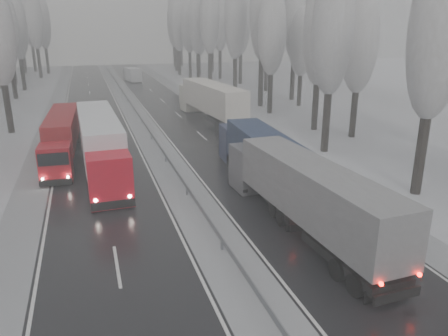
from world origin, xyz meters
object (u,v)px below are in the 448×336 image
truck_grey_tarp (303,190)px  truck_red_white (100,141)px  truck_blue_box (263,156)px  truck_cream_box (210,99)px  box_truck_distant (132,74)px  truck_red_red (62,133)px

truck_grey_tarp → truck_red_white: (-10.10, 13.74, 0.17)m
truck_blue_box → truck_cream_box: 23.64m
box_truck_distant → truck_red_red: 55.76m
truck_grey_tarp → truck_blue_box: truck_grey_tarp is taller
truck_blue_box → truck_grey_tarp: bearing=-91.4°
truck_cream_box → truck_red_white: truck_cream_box is taller
truck_cream_box → truck_red_red: (-16.41, -11.12, -0.51)m
box_truck_distant → truck_red_red: (-11.85, -54.48, 0.72)m
truck_red_white → truck_red_red: 6.29m
box_truck_distant → truck_red_red: size_ratio=0.53×
truck_cream_box → truck_red_red: bearing=-150.8°
truck_grey_tarp → box_truck_distant: size_ratio=2.10×
truck_cream_box → truck_red_white: bearing=-133.8°
truck_red_red → truck_grey_tarp: bearing=-53.5°
truck_red_white → truck_grey_tarp: bearing=-55.5°
truck_cream_box → truck_red_white: 21.35m
truck_blue_box → truck_cream_box: (2.77, 23.48, 0.33)m
truck_grey_tarp → truck_red_red: size_ratio=1.13×
truck_cream_box → truck_red_red: 19.82m
truck_blue_box → truck_red_red: (-13.64, 12.36, -0.18)m
truck_blue_box → box_truck_distant: 66.87m
truck_grey_tarp → box_truck_distant: 73.75m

